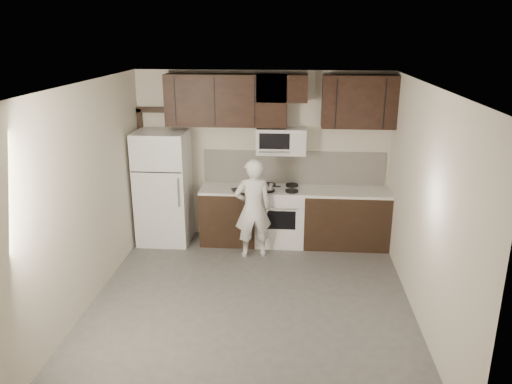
# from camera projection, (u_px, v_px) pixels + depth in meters

# --- Properties ---
(floor) EXTENTS (4.50, 4.50, 0.00)m
(floor) POSITION_uv_depth(u_px,v_px,m) (251.00, 303.00, 6.27)
(floor) COLOR #504D4B
(floor) RESTS_ON ground
(back_wall) EXTENTS (4.00, 0.00, 4.00)m
(back_wall) POSITION_uv_depth(u_px,v_px,m) (263.00, 156.00, 7.99)
(back_wall) COLOR beige
(back_wall) RESTS_ON ground
(ceiling) EXTENTS (4.50, 4.50, 0.00)m
(ceiling) POSITION_uv_depth(u_px,v_px,m) (250.00, 85.00, 5.44)
(ceiling) COLOR white
(ceiling) RESTS_ON back_wall
(counter_run) EXTENTS (2.95, 0.64, 0.91)m
(counter_run) POSITION_uv_depth(u_px,v_px,m) (299.00, 216.00, 7.92)
(counter_run) COLOR black
(counter_run) RESTS_ON floor
(stove) EXTENTS (0.76, 0.66, 0.94)m
(stove) POSITION_uv_depth(u_px,v_px,m) (280.00, 216.00, 7.94)
(stove) COLOR silver
(stove) RESTS_ON floor
(backsplash) EXTENTS (2.90, 0.02, 0.54)m
(backsplash) POSITION_uv_depth(u_px,v_px,m) (294.00, 167.00, 7.99)
(backsplash) COLOR silver
(backsplash) RESTS_ON counter_run
(upper_cabinets) EXTENTS (3.48, 0.35, 0.78)m
(upper_cabinets) POSITION_uv_depth(u_px,v_px,m) (276.00, 99.00, 7.52)
(upper_cabinets) COLOR black
(upper_cabinets) RESTS_ON back_wall
(microwave) EXTENTS (0.76, 0.42, 0.40)m
(microwave) POSITION_uv_depth(u_px,v_px,m) (281.00, 141.00, 7.69)
(microwave) COLOR silver
(microwave) RESTS_ON upper_cabinets
(refrigerator) EXTENTS (0.80, 0.76, 1.80)m
(refrigerator) POSITION_uv_depth(u_px,v_px,m) (164.00, 187.00, 7.90)
(refrigerator) COLOR silver
(refrigerator) RESTS_ON floor
(door_trim) EXTENTS (0.50, 0.08, 2.12)m
(door_trim) POSITION_uv_depth(u_px,v_px,m) (145.00, 161.00, 8.12)
(door_trim) COLOR black
(door_trim) RESTS_ON floor
(saucepan) EXTENTS (0.26, 0.15, 0.15)m
(saucepan) POSITION_uv_depth(u_px,v_px,m) (269.00, 188.00, 7.66)
(saucepan) COLOR silver
(saucepan) RESTS_ON stove
(baking_tray) EXTENTS (0.51, 0.45, 0.02)m
(baking_tray) POSITION_uv_depth(u_px,v_px,m) (247.00, 191.00, 7.67)
(baking_tray) COLOR black
(baking_tray) RESTS_ON counter_run
(pizza) EXTENTS (0.37, 0.37, 0.02)m
(pizza) POSITION_uv_depth(u_px,v_px,m) (247.00, 189.00, 7.66)
(pizza) COLOR beige
(pizza) RESTS_ON baking_tray
(person) EXTENTS (0.63, 0.49, 1.52)m
(person) POSITION_uv_depth(u_px,v_px,m) (253.00, 208.00, 7.39)
(person) COLOR silver
(person) RESTS_ON floor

